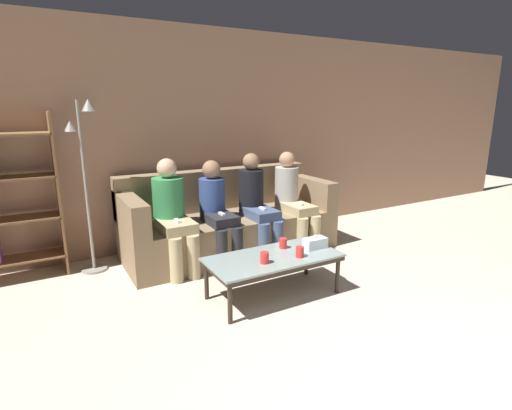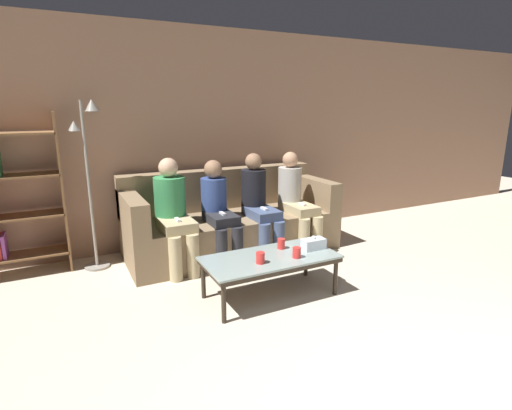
{
  "view_description": "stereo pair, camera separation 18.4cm",
  "coord_description": "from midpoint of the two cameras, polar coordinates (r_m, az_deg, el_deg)",
  "views": [
    {
      "loc": [
        -1.95,
        -0.59,
        1.7
      ],
      "look_at": [
        0.0,
        2.85,
        0.71
      ],
      "focal_mm": 28.0,
      "sensor_mm": 36.0,
      "label": 1
    },
    {
      "loc": [
        -1.79,
        -0.68,
        1.7
      ],
      "look_at": [
        0.0,
        2.85,
        0.71
      ],
      "focal_mm": 28.0,
      "sensor_mm": 36.0,
      "label": 2
    }
  ],
  "objects": [
    {
      "name": "wall_back",
      "position": [
        5.07,
        -7.92,
        9.44
      ],
      "size": [
        12.0,
        0.06,
        2.6
      ],
      "color": "#9E755B",
      "rests_on": "ground_plane"
    },
    {
      "name": "couch",
      "position": [
        4.75,
        -5.08,
        -2.6
      ],
      "size": [
        2.44,
        0.95,
        0.94
      ],
      "color": "#897051",
      "rests_on": "ground_plane"
    },
    {
      "name": "coffee_table",
      "position": [
        3.61,
        1.02,
        -7.89
      ],
      "size": [
        1.2,
        0.58,
        0.39
      ],
      "color": "#8C9E99",
      "rests_on": "ground_plane"
    },
    {
      "name": "cup_near_left",
      "position": [
        3.78,
        2.5,
        -5.49
      ],
      "size": [
        0.07,
        0.07,
        0.1
      ],
      "color": "red",
      "rests_on": "coffee_table"
    },
    {
      "name": "cup_near_right",
      "position": [
        3.57,
        4.8,
        -6.7
      ],
      "size": [
        0.07,
        0.07,
        0.1
      ],
      "color": "red",
      "rests_on": "coffee_table"
    },
    {
      "name": "cup_far_center",
      "position": [
        3.43,
        -0.32,
        -7.55
      ],
      "size": [
        0.07,
        0.07,
        0.1
      ],
      "color": "red",
      "rests_on": "coffee_table"
    },
    {
      "name": "tissue_box",
      "position": [
        3.8,
        7.05,
        -5.41
      ],
      "size": [
        0.22,
        0.12,
        0.13
      ],
      "color": "silver",
      "rests_on": "coffee_table"
    },
    {
      "name": "standing_lamp",
      "position": [
        4.38,
        -24.28,
        4.74
      ],
      "size": [
        0.31,
        0.26,
        1.76
      ],
      "color": "gray",
      "rests_on": "ground_plane"
    },
    {
      "name": "seated_person_left_end",
      "position": [
        4.22,
        -13.11,
        -0.94
      ],
      "size": [
        0.33,
        0.67,
        1.17
      ],
      "color": "tan",
      "rests_on": "ground_plane"
    },
    {
      "name": "seated_person_mid_left",
      "position": [
        4.38,
        -6.81,
        -0.61
      ],
      "size": [
        0.31,
        0.63,
        1.12
      ],
      "color": "#28282D",
      "rests_on": "ground_plane"
    },
    {
      "name": "seated_person_mid_right",
      "position": [
        4.58,
        -1.1,
        0.41
      ],
      "size": [
        0.31,
        0.66,
        1.17
      ],
      "color": "#47567A",
      "rests_on": "ground_plane"
    },
    {
      "name": "seated_person_right_end",
      "position": [
        4.82,
        4.17,
        0.96
      ],
      "size": [
        0.31,
        0.68,
        1.15
      ],
      "color": "tan",
      "rests_on": "ground_plane"
    }
  ]
}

